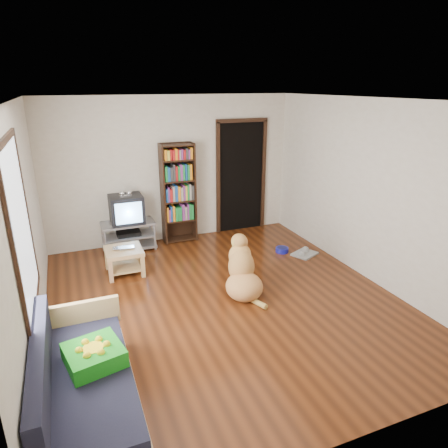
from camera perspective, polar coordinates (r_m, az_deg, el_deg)
name	(u,v)px	position (r m, az deg, el deg)	size (l,w,h in m)	color
ground	(224,299)	(5.52, -0.01, -10.72)	(5.00, 5.00, 0.00)	#55250E
ceiling	(224,100)	(4.78, -0.02, 17.34)	(5.00, 5.00, 0.00)	white
wall_back	(172,170)	(7.31, -7.38, 7.65)	(4.50, 4.50, 0.00)	beige
wall_front	(356,306)	(3.01, 18.30, -11.01)	(4.50, 4.50, 0.00)	beige
wall_left	(26,232)	(4.70, -26.43, -0.98)	(5.00, 5.00, 0.00)	beige
wall_right	(368,191)	(6.17, 19.85, 4.44)	(5.00, 5.00, 0.00)	beige
green_cushion	(94,355)	(3.90, -18.08, -17.37)	(0.47, 0.47, 0.16)	green
laptop	(124,249)	(6.22, -14.15, -3.49)	(0.32, 0.21, 0.03)	#B6B6BA
dog_bowl	(282,250)	(7.03, 8.29, -3.67)	(0.22, 0.22, 0.08)	#151791
grey_rag	(305,254)	(6.99, 11.43, -4.21)	(0.40, 0.32, 0.03)	#A6A6A6
window	(21,229)	(4.16, -27.01, -0.61)	(0.03, 1.46, 1.70)	white
doorway	(241,174)	(7.76, 2.46, 7.12)	(1.03, 0.05, 2.19)	black
tv_stand	(129,235)	(7.19, -13.46, -1.50)	(0.90, 0.45, 0.50)	#99999E
crt_tv	(126,209)	(7.06, -13.79, 2.15)	(0.55, 0.52, 0.58)	black
bookshelf	(178,188)	(7.24, -6.58, 5.13)	(0.60, 0.30, 1.80)	black
sofa	(83,389)	(3.96, -19.46, -21.35)	(0.80, 1.80, 0.80)	tan
coffee_table	(124,256)	(6.30, -14.10, -4.50)	(0.55, 0.55, 0.40)	tan
dog	(242,273)	(5.58, 2.63, -6.94)	(0.62, 1.01, 0.82)	tan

